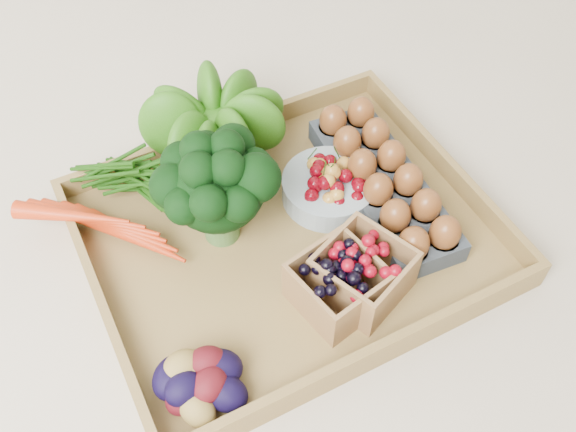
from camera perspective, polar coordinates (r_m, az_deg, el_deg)
name	(u,v)px	position (r m, az deg, el deg)	size (l,w,h in m)	color
ground	(288,242)	(0.93, 0.00, -2.30)	(4.00, 4.00, 0.00)	beige
tray	(288,239)	(0.92, 0.00, -2.03)	(0.55, 0.45, 0.01)	olive
carrots	(114,228)	(0.93, -15.19, -1.03)	(0.18, 0.13, 0.04)	red
lettuce	(214,120)	(0.98, -6.58, 8.50)	(0.14, 0.14, 0.14)	#22540D
broccoli	(219,205)	(0.87, -6.18, 1.01)	(0.17, 0.17, 0.13)	black
cherry_bowl	(329,188)	(0.95, 3.65, 2.47)	(0.14, 0.14, 0.04)	#8C9EA5
egg_carton	(382,187)	(0.96, 8.39, 2.59)	(0.11, 0.30, 0.04)	#373E47
potatoes	(195,375)	(0.77, -8.25, -13.78)	(0.13, 0.13, 0.07)	#410A10
punnet_blackberry	(338,285)	(0.83, 4.44, -6.11)	(0.10, 0.10, 0.07)	black
punnet_raspberry	(363,272)	(0.84, 6.66, -5.01)	(0.11, 0.11, 0.07)	maroon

